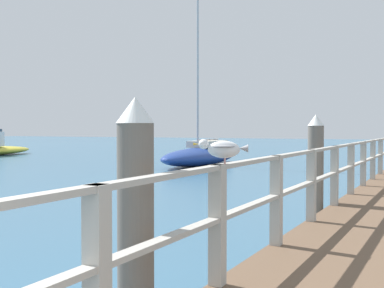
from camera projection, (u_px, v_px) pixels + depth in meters
pier_railing at (334, 169)px, 8.85m from camera, size 0.12×16.82×1.02m
dock_piling_near at (136, 226)px, 3.93m from camera, size 0.29×0.29×1.98m
dock_piling_far at (316, 170)px, 9.24m from camera, size 0.29×0.29×1.98m
seagull_foreground at (223, 148)px, 4.47m from camera, size 0.47×0.24×0.21m
boat_4 at (201, 155)px, 24.03m from camera, size 2.13×7.00×8.42m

